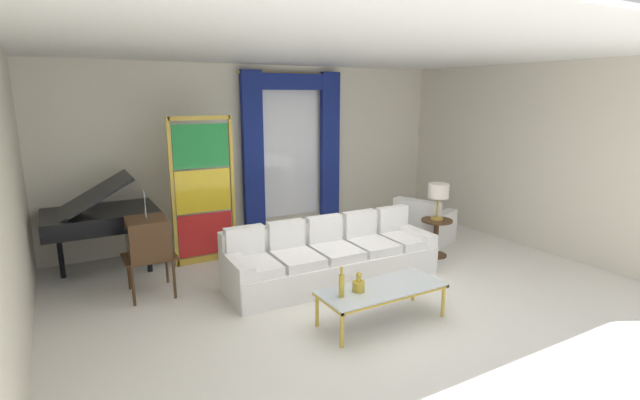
% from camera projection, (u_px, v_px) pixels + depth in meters
% --- Properties ---
extents(ground_plane, '(16.00, 16.00, 0.00)m').
position_uv_depth(ground_plane, '(355.00, 292.00, 6.08)').
color(ground_plane, white).
extents(wall_rear, '(8.00, 0.12, 3.00)m').
position_uv_depth(wall_rear, '(261.00, 152.00, 8.35)').
color(wall_rear, silver).
rests_on(wall_rear, ground).
extents(wall_left, '(0.12, 7.00, 3.00)m').
position_uv_depth(wall_left, '(5.00, 201.00, 4.49)').
color(wall_left, silver).
rests_on(wall_left, ground).
extents(wall_right, '(0.12, 7.00, 3.00)m').
position_uv_depth(wall_right, '(516.00, 154.00, 8.03)').
color(wall_right, silver).
rests_on(wall_right, ground).
extents(ceiling_slab, '(8.00, 7.60, 0.04)m').
position_uv_depth(ceiling_slab, '(325.00, 53.00, 6.10)').
color(ceiling_slab, white).
extents(curtained_window, '(2.00, 0.17, 2.70)m').
position_uv_depth(curtained_window, '(293.00, 138.00, 8.42)').
color(curtained_window, white).
rests_on(curtained_window, ground).
extents(couch_white_long, '(2.94, 1.00, 0.86)m').
position_uv_depth(couch_white_long, '(330.00, 258.00, 6.46)').
color(couch_white_long, white).
rests_on(couch_white_long, ground).
extents(coffee_table, '(1.45, 0.59, 0.41)m').
position_uv_depth(coffee_table, '(382.00, 290.00, 5.22)').
color(coffee_table, silver).
rests_on(coffee_table, ground).
extents(bottle_blue_decanter, '(0.14, 0.14, 0.22)m').
position_uv_depth(bottle_blue_decanter, '(359.00, 285.00, 5.09)').
color(bottle_blue_decanter, gold).
rests_on(bottle_blue_decanter, coffee_table).
extents(bottle_crystal_tall, '(0.06, 0.06, 0.34)m').
position_uv_depth(bottle_crystal_tall, '(341.00, 284.00, 4.93)').
color(bottle_crystal_tall, gold).
rests_on(bottle_crystal_tall, coffee_table).
extents(vintage_tv, '(0.62, 0.62, 1.35)m').
position_uv_depth(vintage_tv, '(148.00, 239.00, 5.88)').
color(vintage_tv, '#472D19').
rests_on(vintage_tv, ground).
extents(armchair_white, '(1.04, 1.03, 0.80)m').
position_uv_depth(armchair_white, '(423.00, 227.00, 8.03)').
color(armchair_white, white).
rests_on(armchair_white, ground).
extents(stained_glass_divider, '(0.95, 0.05, 2.20)m').
position_uv_depth(stained_glass_divider, '(204.00, 194.00, 6.98)').
color(stained_glass_divider, gold).
rests_on(stained_glass_divider, ground).
extents(peacock_figurine, '(0.44, 0.60, 0.50)m').
position_uv_depth(peacock_figurine, '(242.00, 250.00, 7.07)').
color(peacock_figurine, beige).
rests_on(peacock_figurine, ground).
extents(round_side_table, '(0.48, 0.48, 0.59)m').
position_uv_depth(round_side_table, '(436.00, 234.00, 7.38)').
color(round_side_table, '#472D19').
rests_on(round_side_table, ground).
extents(table_lamp_brass, '(0.32, 0.32, 0.57)m').
position_uv_depth(table_lamp_brass, '(438.00, 192.00, 7.23)').
color(table_lamp_brass, '#B29338').
rests_on(table_lamp_brass, round_side_table).
extents(grand_piano, '(1.50, 1.10, 1.40)m').
position_uv_depth(grand_piano, '(100.00, 217.00, 6.65)').
color(grand_piano, black).
rests_on(grand_piano, ground).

